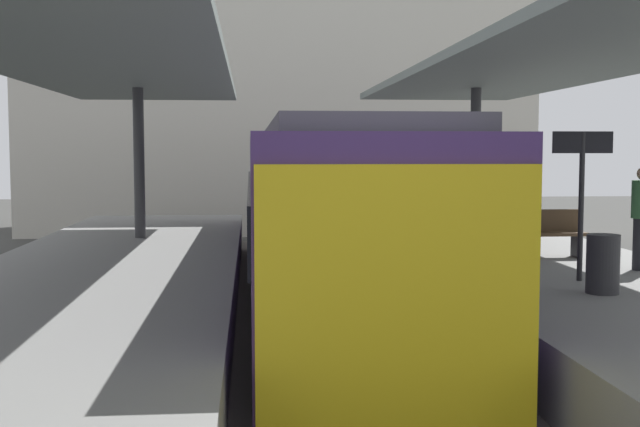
{
  "coord_description": "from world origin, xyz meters",
  "views": [
    {
      "loc": [
        -1.36,
        -10.25,
        2.91
      ],
      "look_at": [
        -0.18,
        3.15,
        1.87
      ],
      "focal_mm": 44.79,
      "sensor_mm": 36.0,
      "label": 1
    }
  ],
  "objects_px": {
    "commuter_train": "(324,216)",
    "platform_sign": "(582,171)",
    "platform_bench": "(546,232)",
    "litter_bin": "(603,264)"
  },
  "relations": [
    {
      "from": "commuter_train",
      "to": "platform_sign",
      "type": "distance_m",
      "value": 4.92
    },
    {
      "from": "commuter_train",
      "to": "platform_bench",
      "type": "distance_m",
      "value": 4.06
    },
    {
      "from": "litter_bin",
      "to": "platform_sign",
      "type": "bearing_deg",
      "value": 83.03
    },
    {
      "from": "platform_sign",
      "to": "litter_bin",
      "type": "relative_size",
      "value": 2.76
    },
    {
      "from": "platform_bench",
      "to": "commuter_train",
      "type": "bearing_deg",
      "value": 170.31
    },
    {
      "from": "commuter_train",
      "to": "platform_sign",
      "type": "relative_size",
      "value": 6.83
    },
    {
      "from": "commuter_train",
      "to": "litter_bin",
      "type": "bearing_deg",
      "value": -52.31
    },
    {
      "from": "platform_bench",
      "to": "platform_sign",
      "type": "height_order",
      "value": "platform_sign"
    },
    {
      "from": "platform_bench",
      "to": "platform_sign",
      "type": "distance_m",
      "value": 2.92
    },
    {
      "from": "commuter_train",
      "to": "platform_sign",
      "type": "bearing_deg",
      "value": -43.39
    }
  ]
}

